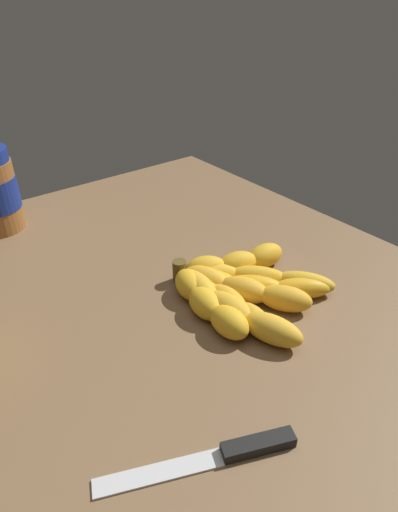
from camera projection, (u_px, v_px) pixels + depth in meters
ground_plane at (163, 290)px, 63.64cm from camera, size 71.31×79.53×4.05cm
banana_bunch at (237, 288)px, 57.89cm from camera, size 19.72×22.17×3.64cm
butter_knife at (216, 456)px, 38.55cm from camera, size 17.75×8.85×1.20cm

